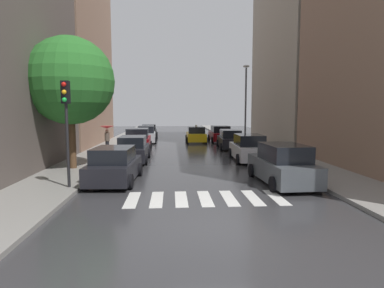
{
  "coord_description": "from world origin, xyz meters",
  "views": [
    {
      "loc": [
        -1.25,
        -8.59,
        3.28
      ],
      "look_at": [
        0.26,
        15.09,
        0.83
      ],
      "focal_mm": 30.54,
      "sensor_mm": 36.0,
      "label": 1
    }
  ],
  "objects_px": {
    "parked_car_right_fourth": "(220,134)",
    "traffic_light_left_corner": "(66,110)",
    "pedestrian_foreground": "(107,133)",
    "parked_car_left_fifth": "(149,131)",
    "lamp_post_right": "(246,99)",
    "parked_car_left_third": "(138,140)",
    "taxi_midroad": "(196,135)",
    "parked_car_left_fourth": "(146,135)",
    "parked_car_left_nearest": "(114,166)",
    "parked_car_right_nearest": "(282,165)",
    "parked_car_left_second": "(133,150)",
    "street_tree_left": "(70,81)",
    "parked_car_right_second": "(248,148)",
    "parked_car_right_third": "(230,140)"
  },
  "relations": [
    {
      "from": "parked_car_right_fourth",
      "to": "traffic_light_left_corner",
      "type": "distance_m",
      "value": 22.65
    },
    {
      "from": "parked_car_right_fourth",
      "to": "pedestrian_foreground",
      "type": "height_order",
      "value": "pedestrian_foreground"
    },
    {
      "from": "parked_car_left_fifth",
      "to": "lamp_post_right",
      "type": "xyz_separation_m",
      "value": [
        9.46,
        -9.83,
        3.54
      ]
    },
    {
      "from": "parked_car_left_third",
      "to": "parked_car_right_fourth",
      "type": "bearing_deg",
      "value": -50.0
    },
    {
      "from": "taxi_midroad",
      "to": "traffic_light_left_corner",
      "type": "relative_size",
      "value": 1.01
    },
    {
      "from": "parked_car_left_fourth",
      "to": "lamp_post_right",
      "type": "relative_size",
      "value": 0.58
    },
    {
      "from": "parked_car_left_nearest",
      "to": "parked_car_left_fourth",
      "type": "relative_size",
      "value": 1.02
    },
    {
      "from": "parked_car_right_nearest",
      "to": "pedestrian_foreground",
      "type": "distance_m",
      "value": 14.85
    },
    {
      "from": "parked_car_left_second",
      "to": "street_tree_left",
      "type": "xyz_separation_m",
      "value": [
        -2.89,
        -3.03,
        4.07
      ]
    },
    {
      "from": "parked_car_left_third",
      "to": "traffic_light_left_corner",
      "type": "distance_m",
      "value": 13.82
    },
    {
      "from": "taxi_midroad",
      "to": "parked_car_left_second",
      "type": "bearing_deg",
      "value": 158.56
    },
    {
      "from": "parked_car_left_fourth",
      "to": "street_tree_left",
      "type": "height_order",
      "value": "street_tree_left"
    },
    {
      "from": "parked_car_left_nearest",
      "to": "parked_car_left_second",
      "type": "xyz_separation_m",
      "value": [
        0.14,
        6.11,
        0.01
      ]
    },
    {
      "from": "parked_car_right_second",
      "to": "parked_car_right_fourth",
      "type": "xyz_separation_m",
      "value": [
        0.08,
        13.01,
        -0.02
      ]
    },
    {
      "from": "parked_car_right_second",
      "to": "parked_car_left_fourth",
      "type": "bearing_deg",
      "value": 32.84
    },
    {
      "from": "parked_car_left_second",
      "to": "taxi_midroad",
      "type": "distance_m",
      "value": 13.47
    },
    {
      "from": "lamp_post_right",
      "to": "parked_car_right_fourth",
      "type": "bearing_deg",
      "value": 111.64
    },
    {
      "from": "parked_car_left_second",
      "to": "traffic_light_left_corner",
      "type": "height_order",
      "value": "traffic_light_left_corner"
    },
    {
      "from": "parked_car_left_nearest",
      "to": "parked_car_left_third",
      "type": "height_order",
      "value": "parked_car_left_third"
    },
    {
      "from": "parked_car_left_second",
      "to": "parked_car_left_fifth",
      "type": "distance_m",
      "value": 18.48
    },
    {
      "from": "parked_car_left_nearest",
      "to": "parked_car_left_fifth",
      "type": "distance_m",
      "value": 24.59
    },
    {
      "from": "parked_car_right_nearest",
      "to": "street_tree_left",
      "type": "distance_m",
      "value": 11.7
    },
    {
      "from": "pedestrian_foreground",
      "to": "parked_car_left_fourth",
      "type": "bearing_deg",
      "value": 91.45
    },
    {
      "from": "parked_car_left_fourth",
      "to": "parked_car_right_third",
      "type": "bearing_deg",
      "value": -129.01
    },
    {
      "from": "parked_car_left_nearest",
      "to": "traffic_light_left_corner",
      "type": "xyz_separation_m",
      "value": [
        -1.6,
        -1.47,
        2.52
      ]
    },
    {
      "from": "parked_car_right_second",
      "to": "traffic_light_left_corner",
      "type": "height_order",
      "value": "traffic_light_left_corner"
    },
    {
      "from": "parked_car_left_nearest",
      "to": "parked_car_right_third",
      "type": "xyz_separation_m",
      "value": [
        7.63,
        12.76,
        0.0
      ]
    },
    {
      "from": "parked_car_right_fourth",
      "to": "parked_car_left_nearest",
      "type": "bearing_deg",
      "value": 157.18
    },
    {
      "from": "parked_car_left_third",
      "to": "street_tree_left",
      "type": "distance_m",
      "value": 10.17
    },
    {
      "from": "parked_car_right_nearest",
      "to": "parked_car_right_second",
      "type": "height_order",
      "value": "parked_car_right_nearest"
    },
    {
      "from": "parked_car_left_third",
      "to": "taxi_midroad",
      "type": "distance_m",
      "value": 8.43
    },
    {
      "from": "parked_car_left_second",
      "to": "lamp_post_right",
      "type": "xyz_separation_m",
      "value": [
        9.26,
        8.65,
        3.52
      ]
    },
    {
      "from": "parked_car_left_fourth",
      "to": "pedestrian_foreground",
      "type": "bearing_deg",
      "value": 161.57
    },
    {
      "from": "traffic_light_left_corner",
      "to": "lamp_post_right",
      "type": "distance_m",
      "value": 19.63
    },
    {
      "from": "parked_car_left_second",
      "to": "parked_car_right_nearest",
      "type": "height_order",
      "value": "parked_car_right_nearest"
    },
    {
      "from": "parked_car_left_fourth",
      "to": "lamp_post_right",
      "type": "distance_m",
      "value": 10.63
    },
    {
      "from": "parked_car_right_second",
      "to": "pedestrian_foreground",
      "type": "bearing_deg",
      "value": 67.96
    },
    {
      "from": "parked_car_left_fifth",
      "to": "parked_car_left_fourth",
      "type": "bearing_deg",
      "value": 179.14
    },
    {
      "from": "pedestrian_foreground",
      "to": "traffic_light_left_corner",
      "type": "distance_m",
      "value": 11.96
    },
    {
      "from": "street_tree_left",
      "to": "parked_car_left_second",
      "type": "bearing_deg",
      "value": 46.35
    },
    {
      "from": "pedestrian_foreground",
      "to": "street_tree_left",
      "type": "relative_size",
      "value": 0.28
    },
    {
      "from": "parked_car_right_nearest",
      "to": "parked_car_right_second",
      "type": "relative_size",
      "value": 1.02
    },
    {
      "from": "taxi_midroad",
      "to": "pedestrian_foreground",
      "type": "relative_size",
      "value": 2.24
    },
    {
      "from": "parked_car_left_second",
      "to": "taxi_midroad",
      "type": "height_order",
      "value": "taxi_midroad"
    },
    {
      "from": "parked_car_left_second",
      "to": "parked_car_right_third",
      "type": "height_order",
      "value": "parked_car_left_second"
    },
    {
      "from": "parked_car_left_fourth",
      "to": "parked_car_right_fourth",
      "type": "bearing_deg",
      "value": -87.75
    },
    {
      "from": "parked_car_left_nearest",
      "to": "parked_car_right_nearest",
      "type": "height_order",
      "value": "parked_car_right_nearest"
    },
    {
      "from": "parked_car_right_second",
      "to": "taxi_midroad",
      "type": "distance_m",
      "value": 12.85
    },
    {
      "from": "parked_car_left_second",
      "to": "parked_car_left_fourth",
      "type": "height_order",
      "value": "parked_car_left_fourth"
    },
    {
      "from": "parked_car_right_nearest",
      "to": "taxi_midroad",
      "type": "distance_m",
      "value": 19.5
    }
  ]
}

